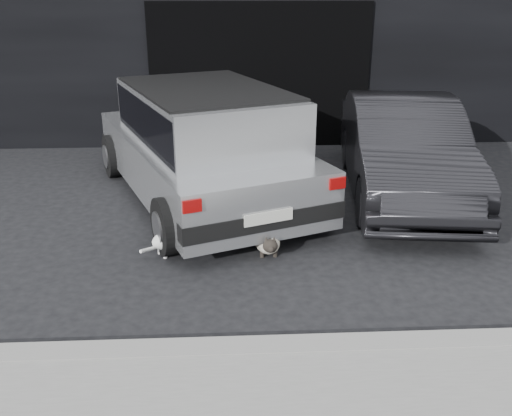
{
  "coord_description": "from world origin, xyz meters",
  "views": [
    {
      "loc": [
        0.38,
        -6.55,
        2.89
      ],
      "look_at": [
        0.68,
        -0.8,
        0.62
      ],
      "focal_mm": 40.0,
      "sensor_mm": 36.0,
      "label": 1
    }
  ],
  "objects_px": {
    "cat_white": "(178,236)",
    "silver_hatchback": "(204,140)",
    "second_car": "(403,149)",
    "cat_siamese": "(267,241)"
  },
  "relations": [
    {
      "from": "cat_siamese",
      "to": "cat_white",
      "type": "height_order",
      "value": "cat_white"
    },
    {
      "from": "cat_white",
      "to": "second_car",
      "type": "bearing_deg",
      "value": 87.97
    },
    {
      "from": "cat_siamese",
      "to": "cat_white",
      "type": "bearing_deg",
      "value": -7.33
    },
    {
      "from": "second_car",
      "to": "cat_siamese",
      "type": "bearing_deg",
      "value": -131.66
    },
    {
      "from": "second_car",
      "to": "cat_white",
      "type": "xyz_separation_m",
      "value": [
        -3.09,
        -1.75,
        -0.51
      ]
    },
    {
      "from": "silver_hatchback",
      "to": "second_car",
      "type": "relative_size",
      "value": 1.14
    },
    {
      "from": "silver_hatchback",
      "to": "cat_white",
      "type": "height_order",
      "value": "silver_hatchback"
    },
    {
      "from": "second_car",
      "to": "cat_white",
      "type": "relative_size",
      "value": 5.87
    },
    {
      "from": "cat_white",
      "to": "silver_hatchback",
      "type": "bearing_deg",
      "value": 139.67
    },
    {
      "from": "second_car",
      "to": "cat_siamese",
      "type": "height_order",
      "value": "second_car"
    }
  ]
}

